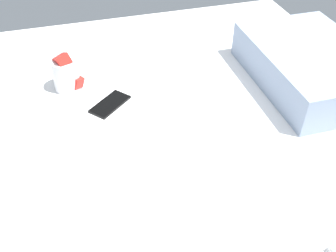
# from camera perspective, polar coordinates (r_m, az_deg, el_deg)

# --- Properties ---
(bed_mattress) EXTENTS (1.80, 1.40, 0.18)m
(bed_mattress) POSITION_cam_1_polar(r_m,az_deg,el_deg) (1.22, 4.23, -5.78)
(bed_mattress) COLOR white
(bed_mattress) RESTS_ON ground
(snack_cup) EXTENTS (0.09, 0.10, 0.14)m
(snack_cup) POSITION_cam_1_polar(r_m,az_deg,el_deg) (1.39, -14.51, 7.38)
(snack_cup) COLOR silver
(snack_cup) RESTS_ON bed_mattress
(cell_phone) EXTENTS (0.14, 0.15, 0.01)m
(cell_phone) POSITION_cam_1_polar(r_m,az_deg,el_deg) (1.31, -8.42, 3.16)
(cell_phone) COLOR black
(cell_phone) RESTS_ON bed_mattress
(pillow) EXTENTS (0.52, 0.36, 0.13)m
(pillow) POSITION_cam_1_polar(r_m,az_deg,el_deg) (1.46, 19.99, 8.23)
(pillow) COLOR #8C9EB7
(pillow) RESTS_ON bed_mattress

